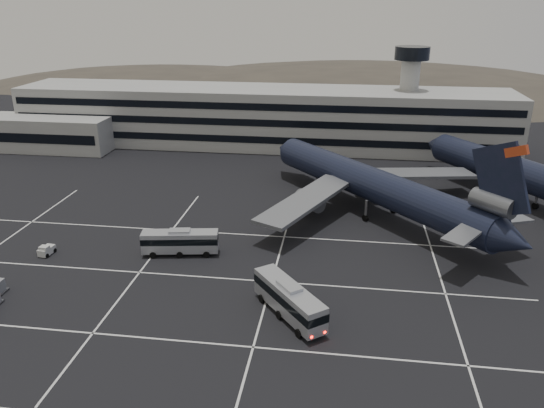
{
  "coord_description": "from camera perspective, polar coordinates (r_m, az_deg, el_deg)",
  "views": [
    {
      "loc": [
        20.48,
        -56.01,
        34.67
      ],
      "look_at": [
        9.96,
        18.92,
        5.0
      ],
      "focal_mm": 35.0,
      "sensor_mm": 36.0,
      "label": 1
    }
  ],
  "objects": [
    {
      "name": "terminal",
      "position": [
        132.24,
        -2.43,
        9.28
      ],
      "size": [
        125.0,
        26.0,
        24.0
      ],
      "color": "gray",
      "rests_on": "ground"
    },
    {
      "name": "hills",
      "position": [
        230.81,
        7.31,
        9.56
      ],
      "size": [
        352.0,
        180.0,
        44.0
      ],
      "color": "#38332B",
      "rests_on": "ground"
    },
    {
      "name": "bus_far",
      "position": [
        77.06,
        -9.85,
        -3.93
      ],
      "size": [
        11.14,
        4.26,
        3.84
      ],
      "rotation": [
        0.0,
        0.0,
        1.73
      ],
      "color": "#A1A4A9",
      "rests_on": "ground"
    },
    {
      "name": "lane_markings",
      "position": [
        69.3,
        -9.63,
        -8.94
      ],
      "size": [
        90.0,
        55.62,
        0.01
      ],
      "color": "silver",
      "rests_on": "ground"
    },
    {
      "name": "trijet_main",
      "position": [
        90.33,
        11.06,
        1.99
      ],
      "size": [
        42.35,
        46.94,
        18.08
      ],
      "rotation": [
        0.0,
        0.0,
        0.71
      ],
      "color": "black",
      "rests_on": "ground"
    },
    {
      "name": "ground",
      "position": [
        68.98,
        -10.57,
        -9.17
      ],
      "size": [
        260.0,
        260.0,
        0.0
      ],
      "primitive_type": "plane",
      "color": "black",
      "rests_on": "ground"
    },
    {
      "name": "tug_a",
      "position": [
        82.97,
        -23.12,
        -4.61
      ],
      "size": [
        1.75,
        2.61,
        1.58
      ],
      "rotation": [
        0.0,
        0.0,
        -0.11
      ],
      "color": "#BBBCB7",
      "rests_on": "ground"
    },
    {
      "name": "bus_near",
      "position": [
        61.9,
        1.86,
        -10.13
      ],
      "size": [
        9.51,
        11.03,
        4.2
      ],
      "rotation": [
        0.0,
        0.0,
        0.67
      ],
      "color": "#A1A4A9",
      "rests_on": "ground"
    }
  ]
}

